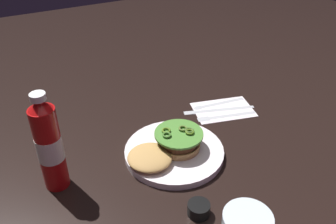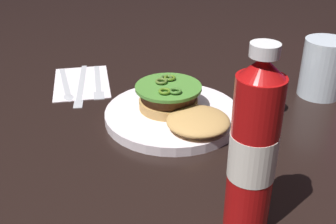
{
  "view_description": "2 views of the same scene",
  "coord_description": "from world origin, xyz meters",
  "views": [
    {
      "loc": [
        0.3,
        0.47,
        0.61
      ],
      "look_at": [
        -0.06,
        -0.22,
        0.09
      ],
      "focal_mm": 38.26,
      "sensor_mm": 36.0,
      "label": 1
    },
    {
      "loc": [
        0.58,
        -0.44,
        0.39
      ],
      "look_at": [
        0.01,
        -0.19,
        0.05
      ],
      "focal_mm": 44.18,
      "sensor_mm": 36.0,
      "label": 2
    }
  ],
  "objects": [
    {
      "name": "ground_plane",
      "position": [
        0.0,
        0.0,
        0.0
      ],
      "size": [
        3.0,
        3.0,
        0.0
      ],
      "primitive_type": "plane",
      "color": "black"
    },
    {
      "name": "butter_knife",
      "position": [
        -0.25,
        -0.28,
        0.0
      ],
      "size": [
        0.22,
        0.08,
        0.0
      ],
      "color": "silver",
      "rests_on": "napkin"
    },
    {
      "name": "napkin",
      "position": [
        -0.27,
        -0.27,
        0.0
      ],
      "size": [
        0.2,
        0.16,
        0.0
      ],
      "primitive_type": "cube",
      "rotation": [
        0.0,
        0.0,
        -0.23
      ],
      "color": "white",
      "rests_on": "ground_plane"
    },
    {
      "name": "ketchup_bottle",
      "position": [
        0.25,
        -0.19,
        0.11
      ],
      "size": [
        0.06,
        0.06,
        0.25
      ],
      "color": "#B20F0F",
      "rests_on": "ground_plane"
    },
    {
      "name": "spoon_utensil",
      "position": [
        -0.25,
        -0.31,
        0.0
      ],
      "size": [
        0.18,
        0.04,
        0.0
      ],
      "color": "silver",
      "rests_on": "napkin"
    },
    {
      "name": "burger_sandwich",
      "position": [
        -0.02,
        -0.15,
        0.04
      ],
      "size": [
        0.21,
        0.13,
        0.05
      ],
      "color": "tan",
      "rests_on": "dinner_plate"
    },
    {
      "name": "fork_utensil",
      "position": [
        -0.25,
        -0.24,
        0.0
      ],
      "size": [
        0.18,
        0.06,
        0.0
      ],
      "color": "silver",
      "rests_on": "napkin"
    },
    {
      "name": "dinner_plate",
      "position": [
        -0.04,
        -0.15,
        0.01
      ],
      "size": [
        0.26,
        0.26,
        0.02
      ],
      "primitive_type": "cylinder",
      "color": "white",
      "rests_on": "ground_plane"
    },
    {
      "name": "condiment_cup",
      "position": [
        0.01,
        0.04,
        0.01
      ],
      "size": [
        0.05,
        0.05,
        0.03
      ],
      "primitive_type": "cylinder",
      "color": "black",
      "rests_on": "ground_plane"
    }
  ]
}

